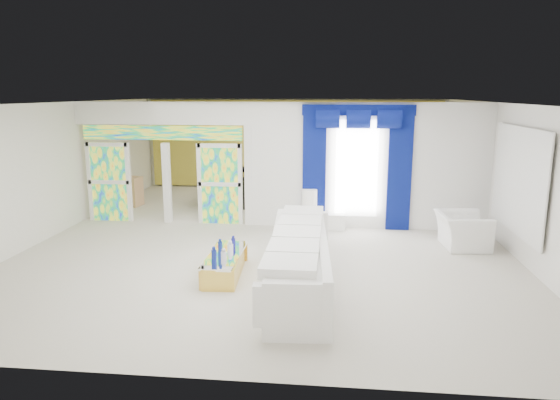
# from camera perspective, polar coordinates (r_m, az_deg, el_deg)

# --- Properties ---
(floor) EXTENTS (12.00, 12.00, 0.00)m
(floor) POSITION_cam_1_polar(r_m,az_deg,el_deg) (11.72, -0.84, -4.02)
(floor) COLOR #B7AF9E
(floor) RESTS_ON ground
(dividing_wall) EXTENTS (5.70, 0.18, 3.00)m
(dividing_wall) POSITION_cam_1_polar(r_m,az_deg,el_deg) (12.33, 9.69, 3.74)
(dividing_wall) COLOR white
(dividing_wall) RESTS_ON ground
(dividing_header) EXTENTS (4.30, 0.18, 0.55)m
(dividing_header) POSITION_cam_1_polar(r_m,az_deg,el_deg) (12.90, -13.17, 9.42)
(dividing_header) COLOR white
(dividing_header) RESTS_ON dividing_wall
(stained_panel_left) EXTENTS (0.95, 0.04, 2.00)m
(stained_panel_left) POSITION_cam_1_polar(r_m,az_deg,el_deg) (13.61, -18.51, 1.92)
(stained_panel_left) COLOR #994C3F
(stained_panel_left) RESTS_ON ground
(stained_panel_right) EXTENTS (0.95, 0.04, 2.00)m
(stained_panel_right) POSITION_cam_1_polar(r_m,az_deg,el_deg) (12.70, -6.71, 1.78)
(stained_panel_right) COLOR #994C3F
(stained_panel_right) RESTS_ON ground
(stained_transom) EXTENTS (4.00, 0.05, 0.35)m
(stained_transom) POSITION_cam_1_polar(r_m,az_deg,el_deg) (12.93, -13.07, 7.32)
(stained_transom) COLOR #994C3F
(stained_transom) RESTS_ON dividing_header
(window_pane) EXTENTS (1.00, 0.02, 2.30)m
(window_pane) POSITION_cam_1_polar(r_m,az_deg,el_deg) (12.23, 8.54, 3.47)
(window_pane) COLOR white
(window_pane) RESTS_ON dividing_wall
(blue_drape_left) EXTENTS (0.55, 0.10, 2.80)m
(blue_drape_left) POSITION_cam_1_polar(r_m,az_deg,el_deg) (12.20, 3.84, 3.32)
(blue_drape_left) COLOR #050347
(blue_drape_left) RESTS_ON ground
(blue_drape_right) EXTENTS (0.55, 0.10, 2.80)m
(blue_drape_right) POSITION_cam_1_polar(r_m,az_deg,el_deg) (12.29, 13.21, 3.10)
(blue_drape_right) COLOR #050347
(blue_drape_right) RESTS_ON ground
(blue_pelmet) EXTENTS (2.60, 0.12, 0.25)m
(blue_pelmet) POSITION_cam_1_polar(r_m,az_deg,el_deg) (12.08, 8.75, 9.89)
(blue_pelmet) COLOR #050347
(blue_pelmet) RESTS_ON dividing_wall
(wall_mirror) EXTENTS (0.04, 2.70, 1.90)m
(wall_mirror) POSITION_cam_1_polar(r_m,az_deg,el_deg) (10.93, 25.12, 1.99)
(wall_mirror) COLOR white
(wall_mirror) RESTS_ON ground
(gold_curtains) EXTENTS (9.70, 0.12, 2.90)m
(gold_curtains) POSITION_cam_1_polar(r_m,az_deg,el_deg) (17.23, 1.51, 6.21)
(gold_curtains) COLOR gold
(gold_curtains) RESTS_ON ground
(white_sofa) EXTENTS (1.18, 4.35, 0.82)m
(white_sofa) POSITION_cam_1_polar(r_m,az_deg,el_deg) (8.77, 2.13, -6.78)
(white_sofa) COLOR white
(white_sofa) RESTS_ON ground
(coffee_table) EXTENTS (0.65, 1.70, 0.37)m
(coffee_table) POSITION_cam_1_polar(r_m,az_deg,el_deg) (9.31, -6.14, -7.18)
(coffee_table) COLOR gold
(coffee_table) RESTS_ON ground
(console_table) EXTENTS (1.13, 0.37, 0.37)m
(console_table) POSITION_cam_1_polar(r_m,az_deg,el_deg) (12.34, 4.68, -2.34)
(console_table) COLOR white
(console_table) RESTS_ON ground
(table_lamp) EXTENTS (0.36, 0.36, 0.58)m
(table_lamp) POSITION_cam_1_polar(r_m,az_deg,el_deg) (12.24, 3.31, -0.15)
(table_lamp) COLOR white
(table_lamp) RESTS_ON console_table
(armchair) EXTENTS (1.05, 1.18, 0.73)m
(armchair) POSITION_cam_1_polar(r_m,az_deg,el_deg) (11.46, 19.68, -3.23)
(armchair) COLOR white
(armchair) RESTS_ON ground
(grand_piano) EXTENTS (1.69, 2.04, 0.92)m
(grand_piano) POSITION_cam_1_polar(r_m,az_deg,el_deg) (15.29, -5.29, 1.50)
(grand_piano) COLOR black
(grand_piano) RESTS_ON ground
(piano_bench) EXTENTS (0.91, 0.48, 0.29)m
(piano_bench) POSITION_cam_1_polar(r_m,az_deg,el_deg) (13.82, -6.55, -1.00)
(piano_bench) COLOR black
(piano_bench) RESTS_ON ground
(tv_console) EXTENTS (0.64, 0.59, 0.84)m
(tv_console) POSITION_cam_1_polar(r_m,az_deg,el_deg) (15.35, -16.36, 0.93)
(tv_console) COLOR tan
(tv_console) RESTS_ON ground
(chandelier) EXTENTS (0.60, 0.60, 0.60)m
(chandelier) POSITION_cam_1_polar(r_m,az_deg,el_deg) (15.05, -8.14, 9.65)
(chandelier) COLOR gold
(chandelier) RESTS_ON ceiling
(decanters) EXTENTS (0.23, 1.07, 0.25)m
(decanters) POSITION_cam_1_polar(r_m,az_deg,el_deg) (9.17, -6.35, -5.65)
(decanters) COLOR navy
(decanters) RESTS_ON coffee_table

